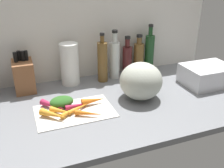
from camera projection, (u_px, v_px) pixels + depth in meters
The scene contains 21 objects.
ground_plane at pixel (103, 105), 135.07cm from camera, with size 170.00×80.00×3.00cm, color slate.
wall_back at pixel (82, 29), 154.65cm from camera, with size 170.00×3.00×60.00cm, color silver.
cutting_board at pixel (75, 111), 125.52cm from camera, with size 37.42×24.26×0.80cm, color beige.
carrot_0 at pixel (62, 111), 121.89cm from camera, with size 2.84×2.84×12.02cm, color orange.
carrot_1 at pixel (71, 111), 122.38cm from camera, with size 2.41×2.41×12.15cm, color orange.
carrot_2 at pixel (80, 105), 127.74cm from camera, with size 2.52×2.52×15.26cm, color #B2264C.
carrot_3 at pixel (89, 113), 120.32cm from camera, with size 2.48×2.48×13.35cm, color orange.
carrot_4 at pixel (93, 100), 130.78cm from camera, with size 3.59×3.59×12.01cm, color orange.
carrot_5 at pixel (54, 115), 118.31cm from camera, with size 3.55×3.55×14.06cm, color orange.
carrot_6 at pixel (53, 105), 126.52cm from camera, with size 3.25×3.25×14.34cm, color #B2264C.
carrot_7 at pixel (80, 107), 125.98cm from camera, with size 2.15×2.15×15.07cm, color orange.
carrot_greens_pile at pixel (62, 102), 128.21cm from camera, with size 11.76×9.04×4.97cm, color #2D6023.
winter_squash at pixel (141, 81), 135.03cm from camera, with size 22.39×22.36×19.69cm, color #B2B7A8.
knife_block at pixel (24, 76), 143.94cm from camera, with size 10.83×15.36×22.78cm.
paper_towel_roll at pixel (70, 64), 150.96cm from camera, with size 10.79×10.79×24.75cm, color white.
bottle_0 at pixel (103, 61), 154.57cm from camera, with size 6.11×6.11×29.90cm.
bottle_1 at pixel (115, 59), 159.26cm from camera, with size 6.20×6.20×30.29cm.
bottle_2 at pixel (127, 59), 164.58cm from camera, with size 6.09×6.09×25.38cm.
bottle_3 at pixel (139, 57), 167.55cm from camera, with size 6.65×6.65×25.52cm.
bottle_4 at pixel (149, 53), 169.19cm from camera, with size 6.03×6.03×31.37cm.
dish_rack at pixel (207, 75), 152.98cm from camera, with size 28.36×21.32×11.47cm, color silver.
Camera 1 is at (-37.98, -112.08, 64.66)cm, focal length 41.44 mm.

